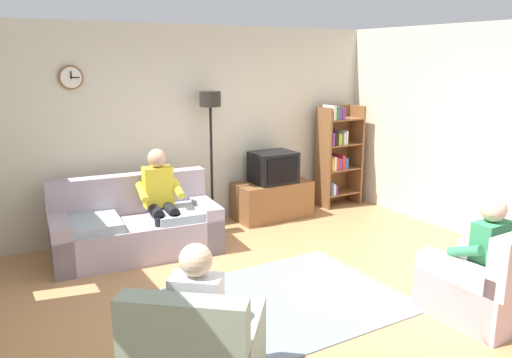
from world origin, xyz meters
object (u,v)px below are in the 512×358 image
Objects in this scene: couch at (136,228)px; armchair_near_bookshelf at (485,287)px; tv_stand at (272,200)px; person_on_couch at (161,195)px; person_in_left_armchair at (201,311)px; tv at (273,167)px; bookshelf at (336,153)px; person_in_right_armchair at (480,250)px; floor_lamp at (211,122)px.

couch and armchair_near_bookshelf have the same top height.
person_on_couch reaches higher than tv_stand.
person_on_couch is 1.11× the size of person_in_left_armchair.
bookshelf reaches higher than tv.
tv_stand is 0.98× the size of person_in_right_armchair.
person_in_right_armchair is (0.08, -3.32, -0.15)m from tv.
couch is 1.07× the size of floor_lamp.
armchair_near_bookshelf is (0.08, -3.43, 0.02)m from tv_stand.
person_on_couch reaches higher than couch.
couch is 1.60× the size of person_on_couch.
bookshelf is 1.41× the size of person_in_right_armchair.
floor_lamp reaches higher than person_in_left_armchair.
floor_lamp is at bearing 106.06° from person_in_right_armchair.
person_on_couch is at bearing 123.68° from person_in_right_armchair.
couch is at bearing 126.42° from person_in_right_armchair.
armchair_near_bookshelf is 0.80× the size of person_in_right_armchair.
couch is at bearing -171.49° from tv.
person_in_right_armchair is (2.21, -3.00, 0.29)m from couch.
armchair_near_bookshelf is at bearing -88.67° from tv.
couch is 2.20m from tv.
floor_lamp reaches higher than couch.
person_in_left_armchair is at bearing 174.38° from person_in_right_armchair.
person_in_left_armchair is (-0.69, -2.63, -0.09)m from person_on_couch.
person_in_left_armchair is (-2.61, 0.35, 0.32)m from armchair_near_bookshelf.
tv is 3.32m from person_in_right_armchair.
person_in_right_armchair is at bearing -108.52° from bookshelf.
armchair_near_bookshelf is at bearing -108.04° from bookshelf.
floor_lamp reaches higher than tv_stand.
couch is 1.77× the size of person_in_left_armchair.
person_on_couch is at bearing -170.33° from bookshelf.
tv is 3.97m from person_in_left_armchair.
tv is 3.44m from armchair_near_bookshelf.
tv_stand is at bearing -176.77° from bookshelf.
person_in_right_armchair reaches higher than armchair_near_bookshelf.
person_in_left_armchair and person_in_right_armchair have the same top height.
person_in_left_armchair is (-2.53, -3.08, 0.34)m from tv_stand.
couch is 1.73m from floor_lamp.
armchair_near_bookshelf reaches higher than tv_stand.
tv is 1.22m from bookshelf.
person_on_couch is at bearing 75.36° from person_in_left_armchair.
person_on_couch is at bearing -149.40° from floor_lamp.
floor_lamp is at bearing 30.60° from person_on_couch.
bookshelf reaches higher than person_in_right_armchair.
tv is at bearing -7.70° from floor_lamp.
tv is 0.32× the size of floor_lamp.
armchair_near_bookshelf is (-1.14, -3.50, -0.54)m from bookshelf.
floor_lamp is 3.84m from armchair_near_bookshelf.
person_in_right_armchair is at bearing -5.62° from person_in_left_armchair.
tv_stand is 0.70× the size of bookshelf.
couch is 2.78m from person_in_left_armchair.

